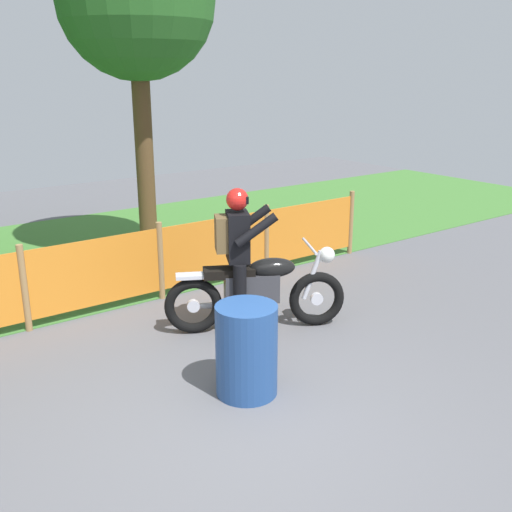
{
  "coord_description": "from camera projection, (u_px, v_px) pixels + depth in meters",
  "views": [
    {
      "loc": [
        -2.53,
        -3.68,
        2.92
      ],
      "look_at": [
        1.31,
        1.55,
        0.9
      ],
      "focal_mm": 41.85,
      "sensor_mm": 36.0,
      "label": 1
    }
  ],
  "objects": [
    {
      "name": "grass_verge",
      "position": [
        36.0,
        261.0,
        9.52
      ],
      "size": [
        24.0,
        5.25,
        0.01
      ],
      "primitive_type": "cube",
      "color": "#427A33",
      "rests_on": "ground"
    },
    {
      "name": "barrier_fence",
      "position": [
        97.0,
        273.0,
        7.35
      ],
      "size": [
        8.83,
        0.08,
        1.05
      ],
      "color": "#997547",
      "rests_on": "ground"
    },
    {
      "name": "rider_lead",
      "position": [
        237.0,
        253.0,
        6.75
      ],
      "size": [
        0.79,
        0.7,
        1.69
      ],
      "rotation": [
        0.0,
        0.0,
        -0.48
      ],
      "color": "black",
      "rests_on": "ground"
    },
    {
      "name": "oil_drum",
      "position": [
        247.0,
        350.0,
        5.54
      ],
      "size": [
        0.58,
        0.58,
        0.88
      ],
      "primitive_type": "cylinder",
      "color": "navy",
      "rests_on": "ground"
    },
    {
      "name": "tree_near_left",
      "position": [
        136.0,
        3.0,
        8.63
      ],
      "size": [
        2.31,
        2.31,
        5.06
      ],
      "color": "brown",
      "rests_on": "ground"
    },
    {
      "name": "ground",
      "position": [
        240.0,
        426.0,
        5.14
      ],
      "size": [
        24.0,
        24.0,
        0.02
      ],
      "primitive_type": "cube",
      "color": "#5B5B60"
    },
    {
      "name": "motorcycle_lead",
      "position": [
        257.0,
        290.0,
        6.92
      ],
      "size": [
        1.94,
        1.12,
        1.01
      ],
      "rotation": [
        0.0,
        0.0,
        -0.48
      ],
      "color": "black",
      "rests_on": "ground"
    }
  ]
}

